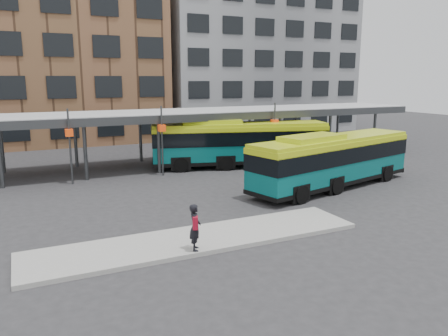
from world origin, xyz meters
The scene contains 9 objects.
ground centered at (0.00, 0.00, 0.00)m, with size 120.00×120.00×0.00m, color #28282B.
boarding_island centered at (-5.50, -3.00, 0.09)m, with size 14.00×3.00×0.18m, color gray.
canopy centered at (-0.06, 12.87, 3.91)m, with size 40.00×6.53×4.80m.
building_brick centered at (-10.00, 32.00, 11.00)m, with size 26.00×14.00×22.00m, color brown.
building_grey centered at (16.00, 32.00, 10.00)m, with size 24.00×14.00×20.00m, color slate.
bus_front centered at (5.39, 1.98, 1.77)m, with size 12.61×5.43×3.40m.
bus_rear centered at (3.20, 10.22, 1.89)m, with size 13.44×6.15×3.63m.
pedestrian centered at (-6.11, -4.19, 1.10)m, with size 0.63×0.77×1.81m.
bike_rack centered at (13.75, 11.95, 0.48)m, with size 7.17×1.61×1.08m.
Camera 1 is at (-11.88, -18.88, 6.63)m, focal length 35.00 mm.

